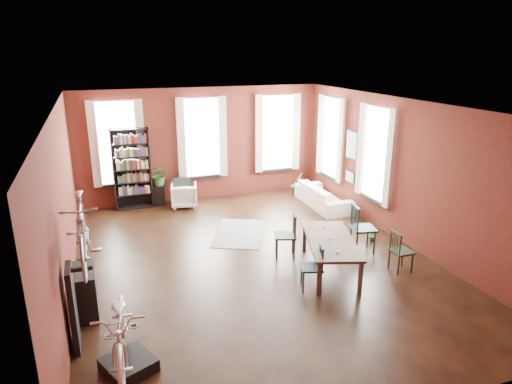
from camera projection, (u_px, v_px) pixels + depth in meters
name	position (u px, v px, depth m)	size (l,w,h in m)	color
room	(256.00, 153.00, 9.44)	(9.00, 9.04, 3.22)	black
dining_table	(330.00, 255.00, 8.97)	(0.89, 1.95, 0.67)	#49372C
dining_chair_a	(311.00, 267.00, 8.26)	(0.39, 0.39, 0.86)	#173333
dining_chair_b	(285.00, 235.00, 9.53)	(0.44, 0.44, 0.96)	black
dining_chair_c	(401.00, 251.00, 8.94)	(0.38, 0.38, 0.83)	black
dining_chair_d	(363.00, 228.00, 9.80)	(0.48, 0.48, 1.05)	#1B3D3B
bookshelf	(132.00, 169.00, 12.33)	(1.00, 0.32, 2.20)	black
white_armchair	(184.00, 194.00, 12.64)	(0.69, 0.65, 0.71)	white
cream_sofa	(324.00, 193.00, 12.60)	(2.08, 0.61, 0.81)	beige
striped_rug	(240.00, 233.00, 10.87)	(1.12, 1.80, 0.01)	black
bike_trainer	(129.00, 365.00, 6.21)	(0.61, 0.61, 0.18)	black
bike_wall_rack	(73.00, 308.00, 6.54)	(0.16, 0.60, 1.30)	black
console_table	(84.00, 292.00, 7.46)	(0.40, 0.80, 0.80)	black
plant_stand	(160.00, 195.00, 12.81)	(0.28, 0.28, 0.56)	black
plant_by_sofa	(297.00, 190.00, 13.68)	(0.38, 0.70, 0.31)	#295220
plant_small	(372.00, 238.00, 10.39)	(0.24, 0.46, 0.16)	#285A24
bicycle_floor	(119.00, 301.00, 5.90)	(0.63, 0.96, 1.82)	beige
bicycle_hung	(80.00, 209.00, 6.18)	(0.47, 1.00, 1.66)	#A5A8AD
plant_on_stand	(160.00, 177.00, 12.66)	(0.55, 0.61, 0.48)	#2C5F26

